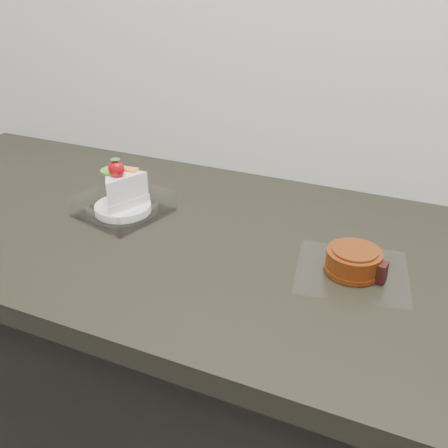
% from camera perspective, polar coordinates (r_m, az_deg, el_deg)
% --- Properties ---
extents(counter, '(2.04, 0.64, 0.90)m').
position_cam_1_polar(counter, '(1.18, 8.34, -22.57)').
color(counter, black).
rests_on(counter, ground).
extents(cake_tray, '(0.19, 0.19, 0.12)m').
position_cam_1_polar(cake_tray, '(1.02, -11.57, 2.84)').
color(cake_tray, white).
rests_on(cake_tray, counter).
extents(mooncake_wrap, '(0.21, 0.20, 0.04)m').
position_cam_1_polar(mooncake_wrap, '(0.85, 14.64, -4.36)').
color(mooncake_wrap, white).
rests_on(mooncake_wrap, counter).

